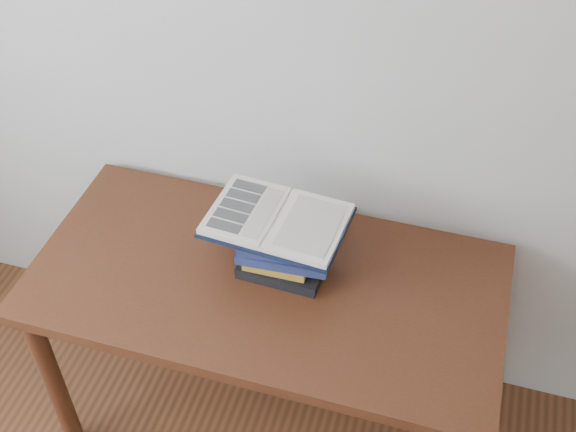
% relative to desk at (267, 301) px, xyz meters
% --- Properties ---
extents(desk, '(1.35, 0.68, 0.72)m').
position_rel_desk_xyz_m(desk, '(0.00, 0.00, 0.00)').
color(desk, '#472011').
rests_on(desk, ground).
extents(book_stack, '(0.27, 0.18, 0.15)m').
position_rel_desk_xyz_m(book_stack, '(0.03, 0.06, 0.18)').
color(book_stack, black).
rests_on(book_stack, desk).
extents(open_book, '(0.40, 0.29, 0.03)m').
position_rel_desk_xyz_m(open_book, '(0.01, 0.07, 0.27)').
color(open_book, black).
rests_on(open_book, book_stack).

